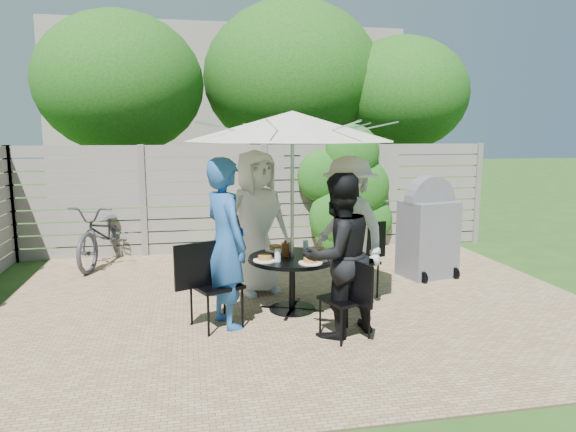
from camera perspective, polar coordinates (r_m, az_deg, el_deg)
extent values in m
plane|color=#244B17|center=(6.12, 1.52, -10.25)|extent=(60.00, 60.00, 0.00)
cube|color=tan|center=(6.58, 0.56, -8.73)|extent=(7.00, 6.00, 0.02)
cube|color=gray|center=(8.79, -2.69, 1.98)|extent=(8.00, 0.10, 1.85)
ellipsoid|color=#1B5012|center=(8.96, 6.35, 1.91)|extent=(1.20, 0.70, 1.80)
cube|color=gray|center=(17.68, -7.04, 10.74)|extent=(10.00, 6.00, 5.00)
ellipsoid|color=#194510|center=(10.74, -18.15, 13.81)|extent=(3.20, 3.20, 2.72)
ellipsoid|color=#194510|center=(11.41, 0.48, 15.03)|extent=(3.80, 3.80, 3.23)
ellipsoid|color=#194510|center=(11.36, 12.44, 13.07)|extent=(2.80, 2.80, 2.38)
cylinder|color=black|center=(5.85, 0.47, -4.66)|extent=(1.29, 1.29, 0.03)
cylinder|color=black|center=(5.94, 0.47, -7.63)|extent=(0.07, 0.07, 0.64)
cylinder|color=black|center=(6.03, 0.46, -10.36)|extent=(0.53, 0.53, 0.04)
cylinder|color=silver|center=(5.76, 0.48, -0.37)|extent=(0.04, 0.04, 2.16)
cone|color=beige|center=(5.68, 0.49, 9.97)|extent=(3.05, 3.05, 0.33)
cube|color=black|center=(6.68, -4.03, -4.45)|extent=(0.57, 0.57, 0.04)
cube|color=black|center=(6.83, -4.86, -2.05)|extent=(0.17, 0.44, 0.46)
imported|color=silver|center=(6.49, -3.56, -0.74)|extent=(1.05, 0.88, 1.83)
cube|color=black|center=(5.45, -7.98, -7.65)|extent=(0.60, 0.60, 0.04)
cube|color=black|center=(5.29, -10.24, -5.44)|extent=(0.43, 0.22, 0.47)
imported|color=#225094|center=(5.39, -6.92, -3.06)|extent=(0.64, 0.77, 1.80)
cube|color=black|center=(5.18, 6.33, -9.18)|extent=(0.52, 0.52, 0.03)
cube|color=black|center=(4.96, 7.82, -7.39)|extent=(0.17, 0.39, 0.41)
imported|color=black|center=(5.15, 5.57, -4.42)|extent=(0.98, 0.88, 1.66)
cube|color=black|center=(6.45, 7.56, -5.04)|extent=(0.56, 0.56, 0.04)
cube|color=black|center=(6.53, 9.19, -2.70)|extent=(0.44, 0.17, 0.46)
imported|color=silver|center=(6.28, 6.81, -1.43)|extent=(1.04, 1.30, 1.77)
cylinder|color=white|center=(6.14, -1.38, -3.79)|extent=(0.26, 0.26, 0.01)
cylinder|color=#B06C33|center=(6.14, -1.38, -3.50)|extent=(0.15, 0.15, 0.05)
cylinder|color=white|center=(5.66, -2.58, -4.93)|extent=(0.26, 0.26, 0.01)
cylinder|color=#B06C33|center=(5.65, -2.59, -4.62)|extent=(0.15, 0.15, 0.05)
cylinder|color=white|center=(5.56, 2.52, -5.20)|extent=(0.26, 0.26, 0.01)
cylinder|color=#B06C33|center=(5.55, 2.52, -4.88)|extent=(0.15, 0.15, 0.05)
cylinder|color=white|center=(6.05, 3.33, -4.01)|extent=(0.26, 0.26, 0.01)
cylinder|color=#B06C33|center=(6.04, 3.33, -3.72)|extent=(0.15, 0.15, 0.05)
cylinder|color=white|center=(5.71, 3.65, -4.82)|extent=(0.24, 0.24, 0.01)
cylinder|color=#B06C33|center=(5.70, 3.65, -4.51)|extent=(0.14, 0.14, 0.05)
cylinder|color=silver|center=(5.61, -1.16, -4.40)|extent=(0.07, 0.07, 0.14)
cylinder|color=silver|center=(5.68, 2.80, -4.23)|extent=(0.07, 0.07, 0.14)
cylinder|color=silver|center=(6.06, 1.98, -3.36)|extent=(0.07, 0.07, 0.14)
cylinder|color=#59280C|center=(5.84, -0.29, -3.75)|extent=(0.09, 0.09, 0.16)
cylinder|color=#C6B293|center=(6.07, 0.12, -3.44)|extent=(0.08, 0.08, 0.12)
imported|color=#333338|center=(8.47, -19.63, -1.84)|extent=(1.08, 1.96, 0.97)
cube|color=slate|center=(7.53, 15.27, -2.53)|extent=(0.81, 0.68, 1.09)
cylinder|color=slate|center=(7.44, 15.45, 1.57)|extent=(0.75, 0.37, 0.72)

